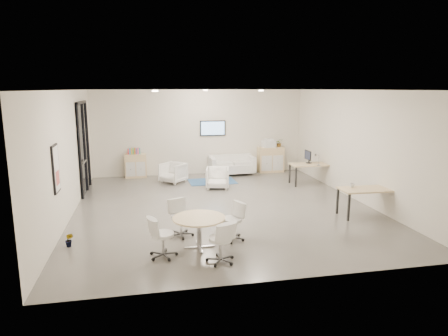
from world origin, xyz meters
TOP-DOWN VIEW (x-y plane):
  - room_shell at (0.00, 0.00)m, footprint 9.60×10.60m
  - glass_door at (-3.95, 2.51)m, footprint 0.09×1.90m
  - artwork at (-3.97, -1.60)m, footprint 0.05×0.54m
  - wall_tv at (0.50, 4.46)m, footprint 0.98×0.06m
  - ceiling_spots at (-0.20, 0.83)m, footprint 3.14×4.14m
  - sideboard_left at (-2.43, 4.27)m, footprint 0.78×0.40m
  - sideboard_right at (2.76, 4.24)m, footprint 0.99×0.48m
  - books at (-2.46, 4.28)m, footprint 0.45×0.14m
  - printer at (2.67, 4.24)m, footprint 0.51×0.44m
  - loveseat at (1.15, 4.07)m, footprint 1.72×0.91m
  - blue_rug at (0.22, 3.05)m, footprint 1.66×1.14m
  - armchair_left at (-1.14, 3.18)m, footprint 1.02×1.02m
  - armchair_right at (0.24, 2.08)m, footprint 0.87×0.84m
  - desk_rear at (3.46, 1.99)m, footprint 1.38×0.71m
  - desk_front at (3.46, -1.54)m, footprint 1.40×0.74m
  - monitor at (3.42, 2.14)m, footprint 0.20×0.50m
  - round_table at (-1.06, -2.80)m, footprint 1.08×1.08m
  - meeting_chairs at (-1.06, -2.80)m, footprint 2.26×2.26m
  - plant_cabinet at (3.11, 4.26)m, footprint 0.31×0.34m
  - plant_floor at (-3.70, -2.22)m, footprint 0.24×0.34m
  - cup at (3.16, -1.34)m, footprint 0.16×0.14m

SIDE VIEW (x-z plane):
  - blue_rug at x=0.22m, z-range 0.00..0.01m
  - plant_floor at x=-3.70m, z-range 0.00..0.14m
  - loveseat at x=1.15m, z-range 0.03..0.66m
  - armchair_right at x=0.24m, z-range 0.00..0.76m
  - armchair_left at x=-1.14m, z-range 0.00..0.77m
  - meeting_chairs at x=-1.06m, z-range 0.00..0.82m
  - sideboard_left at x=-2.43m, z-range 0.00..0.87m
  - sideboard_right at x=2.76m, z-range 0.00..0.99m
  - round_table at x=-1.06m, z-range 0.24..0.90m
  - desk_rear at x=3.46m, z-range 0.28..0.99m
  - desk_front at x=3.46m, z-range 0.29..1.01m
  - cup at x=3.16m, z-range 0.72..0.85m
  - monitor at x=3.42m, z-range 0.73..1.17m
  - books at x=-2.46m, z-range 0.88..1.10m
  - plant_cabinet at x=3.11m, z-range 0.99..1.23m
  - printer at x=2.67m, z-range 0.98..1.31m
  - glass_door at x=-3.95m, z-range 0.08..2.93m
  - artwork at x=-3.97m, z-range 1.03..2.07m
  - room_shell at x=0.00m, z-range -0.80..4.00m
  - wall_tv at x=0.50m, z-range 1.46..2.04m
  - ceiling_spots at x=-0.20m, z-range 3.17..3.20m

